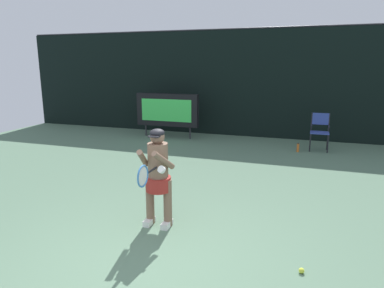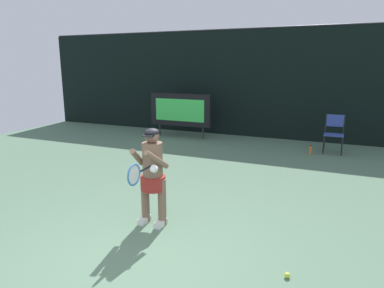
{
  "view_description": "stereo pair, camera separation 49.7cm",
  "coord_description": "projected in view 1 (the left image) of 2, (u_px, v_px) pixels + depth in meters",
  "views": [
    {
      "loc": [
        1.77,
        -3.46,
        2.46
      ],
      "look_at": [
        -0.21,
        2.34,
        1.05
      ],
      "focal_mm": 32.41,
      "sensor_mm": 36.0,
      "label": 1
    },
    {
      "loc": [
        2.24,
        -3.29,
        2.46
      ],
      "look_at": [
        -0.21,
        2.34,
        1.05
      ],
      "focal_mm": 32.41,
      "sensor_mm": 36.0,
      "label": 2
    }
  ],
  "objects": [
    {
      "name": "tennis_ball_loose",
      "position": [
        302.0,
        271.0,
        4.18
      ],
      "size": [
        0.07,
        0.07,
        0.07
      ],
      "color": "#CCDB3D",
      "rests_on": "ground"
    },
    {
      "name": "ground",
      "position": [
        140.0,
        276.0,
        4.14
      ],
      "size": [
        18.0,
        22.0,
        0.03
      ],
      "color": "#54735B"
    },
    {
      "name": "water_bottle",
      "position": [
        298.0,
        148.0,
        9.96
      ],
      "size": [
        0.07,
        0.07,
        0.27
      ],
      "color": "orange",
      "rests_on": "ground"
    },
    {
      "name": "tennis_racket",
      "position": [
        144.0,
        176.0,
        4.71
      ],
      "size": [
        0.03,
        0.6,
        0.31
      ],
      "rotation": [
        0.0,
        0.0,
        0.28
      ],
      "color": "black"
    },
    {
      "name": "tennis_player",
      "position": [
        158.0,
        173.0,
        5.27
      ],
      "size": [
        0.53,
        0.6,
        1.53
      ],
      "color": "white",
      "rests_on": "ground"
    },
    {
      "name": "scoreboard",
      "position": [
        167.0,
        110.0,
        11.79
      ],
      "size": [
        2.2,
        0.21,
        1.5
      ],
      "color": "black",
      "rests_on": "ground"
    },
    {
      "name": "umpire_chair",
      "position": [
        320.0,
        129.0,
        10.06
      ],
      "size": [
        0.52,
        0.44,
        1.08
      ],
      "color": "black",
      "rests_on": "ground"
    },
    {
      "name": "backdrop_screen",
      "position": [
        256.0,
        84.0,
        11.74
      ],
      "size": [
        18.0,
        0.12,
        3.66
      ],
      "color": "black",
      "rests_on": "ground"
    }
  ]
}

